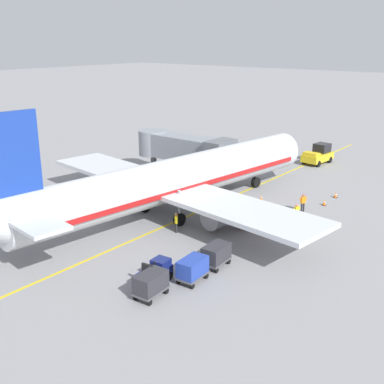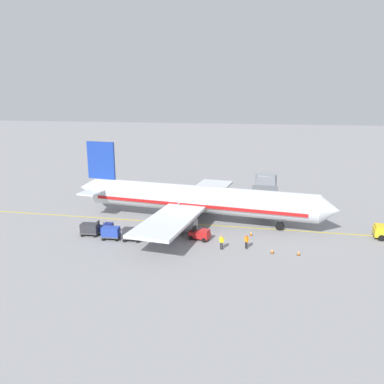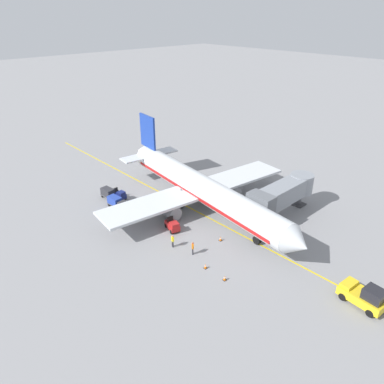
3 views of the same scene
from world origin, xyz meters
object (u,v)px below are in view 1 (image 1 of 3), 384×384
baggage_cart_second_in_train (193,268)px  safety_cone_nose_right (336,195)px  jet_bridge (183,148)px  baggage_cart_front (216,254)px  pushback_tractor (318,155)px  baggage_tug_lead (155,273)px  parked_airliner (176,180)px  baggage_tug_trailing (253,218)px  ground_crew_marshaller (303,202)px  baggage_cart_third_in_train (151,283)px  safety_cone_nose_left (261,198)px  ground_crew_wing_walker (176,221)px  safety_cone_wing_tip (324,202)px  ground_crew_loader (297,212)px

baggage_cart_second_in_train → safety_cone_nose_right: baggage_cart_second_in_train is taller
jet_bridge → baggage_cart_front: (15.74, -15.46, -2.50)m
pushback_tractor → baggage_tug_lead: pushback_tractor is taller
parked_airliner → baggage_cart_front: 11.12m
baggage_tug_trailing → ground_crew_marshaller: (1.69, 5.70, 0.24)m
pushback_tractor → baggage_cart_second_in_train: pushback_tractor is taller
pushback_tractor → baggage_tug_trailing: pushback_tractor is taller
baggage_cart_third_in_train → safety_cone_nose_left: size_ratio=4.99×
jet_bridge → ground_crew_wing_walker: size_ratio=7.25×
pushback_tractor → baggage_tug_trailing: (4.89, -23.25, -0.39)m
baggage_tug_trailing → ground_crew_wing_walker: size_ratio=1.62×
baggage_cart_second_in_train → safety_cone_nose_left: size_ratio=4.99×
parked_airliner → baggage_cart_front: (8.95, -6.21, -2.24)m
safety_cone_nose_right → safety_cone_wing_tip: 2.85m
baggage_tug_lead → ground_crew_marshaller: 18.14m
ground_crew_wing_walker → ground_crew_loader: size_ratio=1.00×
baggage_cart_third_in_train → safety_cone_wing_tip: baggage_cart_third_in_train is taller
parked_airliner → baggage_tug_trailing: (6.97, 1.84, -2.47)m
ground_crew_wing_walker → ground_crew_loader: (6.57, 8.07, 0.00)m
ground_crew_loader → baggage_tug_trailing: bearing=-130.0°
ground_crew_loader → safety_cone_nose_left: (-5.28, 3.08, -0.66)m
parked_airliner → baggage_tug_trailing: bearing=14.8°
baggage_cart_third_in_train → ground_crew_loader: bearing=86.1°
jet_bridge → safety_cone_nose_left: 11.49m
baggage_tug_lead → safety_cone_nose_right: (2.10, 23.87, -0.42)m
ground_crew_wing_walker → baggage_cart_third_in_train: bearing=-58.2°
baggage_tug_trailing → baggage_cart_second_in_train: baggage_tug_trailing is taller
baggage_tug_lead → safety_cone_nose_left: bearing=99.6°
parked_airliner → baggage_cart_second_in_train: bearing=-44.6°
baggage_cart_second_in_train → safety_cone_nose_right: size_ratio=4.99×
pushback_tractor → ground_crew_loader: (7.36, -20.31, -0.15)m
baggage_tug_trailing → safety_cone_nose_left: size_ratio=4.63×
baggage_cart_second_in_train → ground_crew_loader: ground_crew_loader is taller
baggage_tug_trailing → ground_crew_marshaller: 5.96m
baggage_tug_trailing → parked_airliner: bearing=-165.2°
parked_airliner → safety_cone_nose_right: (9.37, 13.33, -2.90)m
pushback_tractor → safety_cone_nose_right: 13.85m
parked_airliner → ground_crew_wing_walker: 4.91m
baggage_cart_second_in_train → baggage_cart_front: bearing=91.4°
pushback_tractor → ground_crew_loader: pushback_tractor is taller
pushback_tractor → ground_crew_marshaller: size_ratio=2.71×
safety_cone_wing_tip → baggage_tug_lead: bearing=-95.9°
safety_cone_nose_left → baggage_cart_front: bearing=-71.2°
baggage_tug_trailing → baggage_cart_front: 8.29m
baggage_cart_third_in_train → ground_crew_wing_walker: bearing=121.8°
ground_crew_wing_walker → ground_crew_marshaller: same height
pushback_tractor → baggage_tug_trailing: 23.76m
safety_cone_nose_right → safety_cone_wing_tip: same height
ground_crew_wing_walker → baggage_tug_trailing: bearing=51.4°
safety_cone_nose_left → ground_crew_marshaller: bearing=-3.9°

